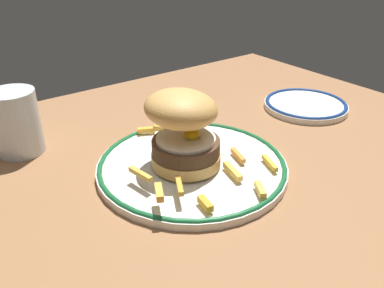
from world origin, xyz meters
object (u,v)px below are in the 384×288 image
object	(u,v)px
dinner_plate	(192,165)
water_glass	(17,127)
burger	(183,127)
side_plate	(306,105)

from	to	relation	value
dinner_plate	water_glass	size ratio (longest dim) A/B	2.74
burger	side_plate	bearing A→B (deg)	7.64
burger	side_plate	world-z (taller)	burger
burger	side_plate	size ratio (longest dim) A/B	0.70
dinner_plate	side_plate	size ratio (longest dim) A/B	1.71
burger	water_glass	bearing A→B (deg)	130.55
burger	water_glass	distance (cm)	28.80
dinner_plate	burger	world-z (taller)	burger
water_glass	side_plate	bearing A→B (deg)	-17.40
dinner_plate	side_plate	distance (cm)	34.77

